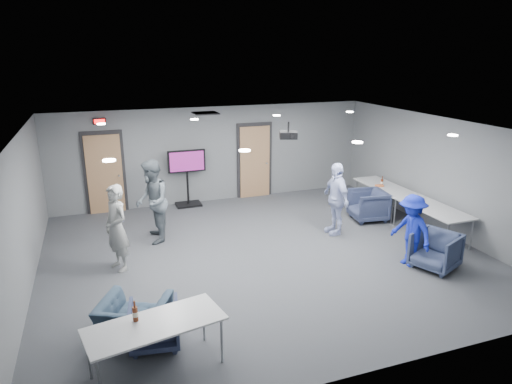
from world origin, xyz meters
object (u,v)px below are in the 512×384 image
object	(u,v)px
bottle_front	(135,314)
projector	(288,135)
person_a	(117,228)
bottle_right	(382,182)
tv_stand	(187,175)
table_right_a	(384,187)
table_front_left	(155,326)
table_right_b	(432,209)
chair_front_b	(135,320)
person_d	(411,230)
chair_right_c	(435,251)
chair_front_a	(154,324)
person_c	(336,199)
chair_right_a	(368,205)
person_b	(152,202)

from	to	relation	value
bottle_front	projector	size ratio (longest dim) A/B	0.63
person_a	bottle_right	xyz separation A→B (m)	(6.83, 1.13, -0.04)
bottle_right	tv_stand	size ratio (longest dim) A/B	0.17
table_right_a	table_front_left	distance (m)	8.04
person_a	table_right_b	xyz separation A→B (m)	(6.93, -0.72, -0.18)
table_front_left	chair_front_b	bearing A→B (deg)	92.93
person_d	table_front_left	world-z (taller)	person_d
chair_right_c	bottle_right	xyz separation A→B (m)	(0.92, 3.21, 0.46)
person_a	chair_front_a	world-z (taller)	person_a
person_c	bottle_front	xyz separation A→B (m)	(-4.90, -3.42, -0.02)
chair_right_a	person_d	bearing A→B (deg)	-6.47
table_right_a	projector	xyz separation A→B (m)	(-3.16, -0.78, 1.72)
chair_front_b	bottle_front	distance (m)	0.87
chair_right_c	chair_front_a	world-z (taller)	chair_right_c
person_d	chair_front_a	size ratio (longest dim) A/B	2.04
tv_stand	person_b	bearing A→B (deg)	-119.10
chair_front_a	bottle_right	xyz separation A→B (m)	(6.51, 3.86, 0.50)
chair_front_a	tv_stand	world-z (taller)	tv_stand
bottle_front	chair_right_c	bearing A→B (deg)	10.67
table_right_b	projector	world-z (taller)	projector
chair_front_a	bottle_front	world-z (taller)	bottle_front
chair_right_c	projector	xyz separation A→B (m)	(-2.13, 2.48, 2.03)
chair_front_a	table_right_b	distance (m)	6.91
person_c	tv_stand	size ratio (longest dim) A/B	1.08
person_b	chair_right_c	size ratio (longest dim) A/B	2.31
person_d	table_front_left	distance (m)	5.47
person_b	chair_front_b	bearing A→B (deg)	-6.47
person_a	table_front_left	world-z (taller)	person_a
chair_front_a	tv_stand	distance (m)	6.42
person_d	bottle_front	world-z (taller)	person_d
table_front_left	table_right_b	bearing A→B (deg)	10.12
table_right_a	bottle_front	size ratio (longest dim) A/B	6.24
person_d	chair_front_b	bearing A→B (deg)	-92.12
person_c	chair_front_b	xyz separation A→B (m)	(-4.88, -2.73, -0.54)
chair_right_c	person_c	bearing A→B (deg)	178.70
person_b	tv_stand	xyz separation A→B (m)	(1.24, 2.23, -0.04)
chair_front_b	table_front_left	size ratio (longest dim) A/B	0.51
chair_front_b	bottle_right	size ratio (longest dim) A/B	3.59
chair_right_a	chair_front_a	distance (m)	6.81
person_a	chair_front_b	xyz separation A→B (m)	(0.07, -2.49, -0.55)
person_a	person_d	xyz separation A→B (m)	(5.53, -1.78, -0.13)
chair_right_c	table_right_a	bearing A→B (deg)	138.74
person_c	table_front_left	bearing A→B (deg)	-52.98
projector	table_front_left	bearing A→B (deg)	-113.71
person_d	chair_right_a	xyz separation A→B (m)	(0.66, 2.52, -0.35)
person_d	table_right_b	world-z (taller)	person_d
person_b	bottle_front	size ratio (longest dim) A/B	6.40
table_front_left	bottle_right	world-z (taller)	bottle_right
person_b	tv_stand	bearing A→B (deg)	156.31
table_right_b	projector	xyz separation A→B (m)	(-3.16, 1.12, 1.71)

